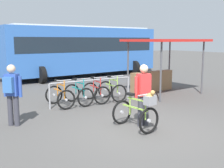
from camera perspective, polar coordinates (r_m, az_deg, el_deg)
The scene contains 11 objects.
ground_plane at distance 7.18m, azimuth 6.46°, elevation -9.36°, with size 80.00×80.00×0.00m, color #514F4C.
bike_rack_rail at distance 9.85m, azimuth -4.15°, elevation -0.28°, with size 3.21×0.09×0.88m.
racked_bike_orange at distance 9.60m, azimuth -10.76°, elevation -2.46°, with size 0.70×1.14×0.98m.
racked_bike_teal at distance 9.87m, azimuth -6.96°, elevation -2.06°, with size 0.73×1.15×0.97m.
racked_bike_red at distance 10.17m, azimuth -3.38°, elevation -1.67°, with size 0.70×1.12×0.97m.
racked_bike_lime at distance 10.51m, azimuth -0.01°, elevation -1.30°, with size 0.68×1.13×0.98m.
featured_bicycle at distance 7.01m, azimuth 5.42°, elevation -5.65°, with size 0.76×1.23×1.09m.
person_with_featured_bike at distance 7.28m, azimuth 6.52°, elevation -1.71°, with size 0.53×0.22×1.64m.
pedestrian_with_backpack at distance 7.67m, azimuth -20.02°, elevation -1.43°, with size 0.47×0.47×1.64m.
bus_distant at distance 17.41m, azimuth -6.18°, elevation 7.33°, with size 10.17×3.94×3.08m.
market_stall at distance 11.91m, azimuth 9.84°, elevation 4.78°, with size 3.32×2.61×2.30m.
Camera 1 is at (-4.28, -5.30, 2.27)m, focal length 44.14 mm.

